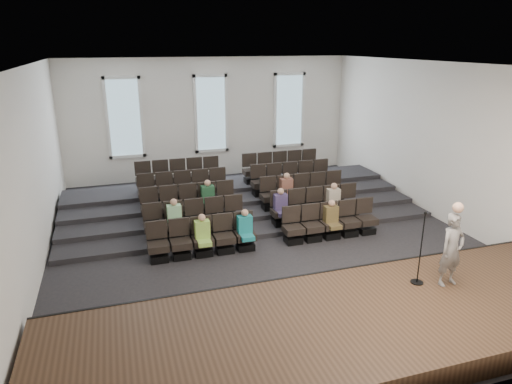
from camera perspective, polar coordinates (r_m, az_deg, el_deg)
ground at (r=13.70m, az=0.88°, el=-5.74°), size 14.00×14.00×0.00m
ceiling at (r=12.53m, az=0.99°, el=15.70°), size 12.00×14.00×0.02m
wall_back at (r=19.54m, az=-5.67°, el=9.13°), size 12.00×0.04×5.00m
wall_front at (r=6.98m, az=19.71°, el=-9.00°), size 12.00×0.04×5.00m
wall_left at (r=12.43m, az=-26.45°, el=2.02°), size 0.04×14.00×5.00m
wall_right at (r=15.81m, az=22.22°, el=5.71°), size 0.04×14.00×5.00m
stage at (r=9.48m, az=11.06°, el=-16.27°), size 11.80×3.60×0.50m
stage_lip at (r=10.81m, az=6.57°, el=-11.34°), size 11.80×0.06×0.52m
risers at (r=16.45m, az=-2.60°, el=-0.82°), size 11.80×4.80×0.60m
seating_rows at (r=14.81m, az=-0.99°, el=-1.01°), size 6.80×4.70×1.67m
windows at (r=19.45m, az=-5.64°, el=9.68°), size 8.44×0.10×3.24m
audience at (r=13.67m, az=0.47°, el=-2.11°), size 5.45×2.64×1.10m
speaker at (r=10.73m, az=23.28°, el=-6.65°), size 0.64×0.46×1.64m
mic_stand at (r=10.66m, az=19.74°, el=-8.26°), size 0.28×0.28×1.69m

